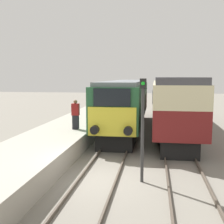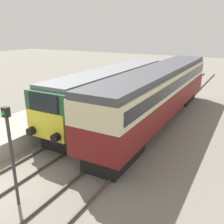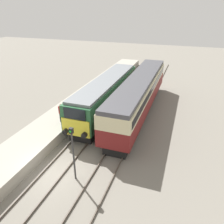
{
  "view_description": "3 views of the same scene",
  "coord_description": "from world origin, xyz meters",
  "px_view_note": "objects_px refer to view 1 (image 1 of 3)",
  "views": [
    {
      "loc": [
        2.13,
        -10.36,
        4.02
      ],
      "look_at": [
        0.0,
        3.59,
        2.25
      ],
      "focal_mm": 45.0,
      "sensor_mm": 36.0,
      "label": 1
    },
    {
      "loc": [
        8.87,
        -5.25,
        6.49
      ],
      "look_at": [
        1.7,
        7.59,
        1.6
      ],
      "focal_mm": 40.0,
      "sensor_mm": 36.0,
      "label": 2
    },
    {
      "loc": [
        7.84,
        -9.9,
        10.6
      ],
      "look_at": [
        1.7,
        7.59,
        1.6
      ],
      "focal_mm": 35.0,
      "sensor_mm": 36.0,
      "label": 3
    }
  ],
  "objects_px": {
    "person_on_platform": "(76,115)",
    "signal_post": "(143,122)",
    "passenger_carriage": "(171,98)",
    "locomotive": "(126,102)"
  },
  "relations": [
    {
      "from": "person_on_platform",
      "to": "signal_post",
      "type": "relative_size",
      "value": 0.44
    },
    {
      "from": "signal_post",
      "to": "locomotive",
      "type": "bearing_deg",
      "value": 99.11
    },
    {
      "from": "locomotive",
      "to": "signal_post",
      "type": "xyz_separation_m",
      "value": [
        1.7,
        -10.6,
        0.25
      ]
    },
    {
      "from": "person_on_platform",
      "to": "locomotive",
      "type": "bearing_deg",
      "value": 64.58
    },
    {
      "from": "locomotive",
      "to": "passenger_carriage",
      "type": "height_order",
      "value": "passenger_carriage"
    },
    {
      "from": "passenger_carriage",
      "to": "person_on_platform",
      "type": "height_order",
      "value": "passenger_carriage"
    },
    {
      "from": "person_on_platform",
      "to": "passenger_carriage",
      "type": "bearing_deg",
      "value": 45.61
    },
    {
      "from": "locomotive",
      "to": "passenger_carriage",
      "type": "relative_size",
      "value": 0.84
    },
    {
      "from": "passenger_carriage",
      "to": "signal_post",
      "type": "relative_size",
      "value": 4.42
    },
    {
      "from": "locomotive",
      "to": "person_on_platform",
      "type": "bearing_deg",
      "value": -115.42
    }
  ]
}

